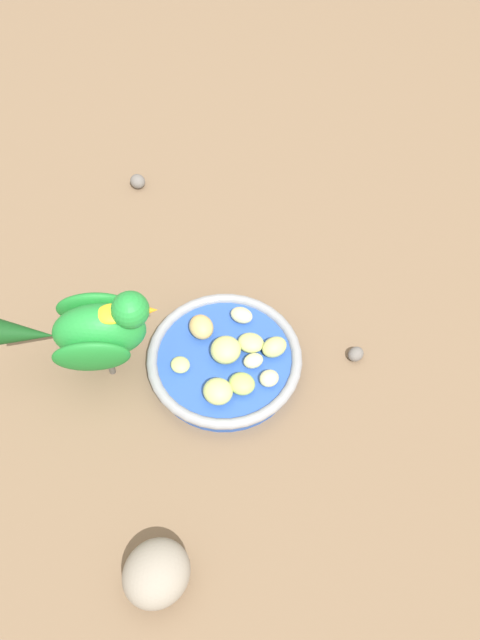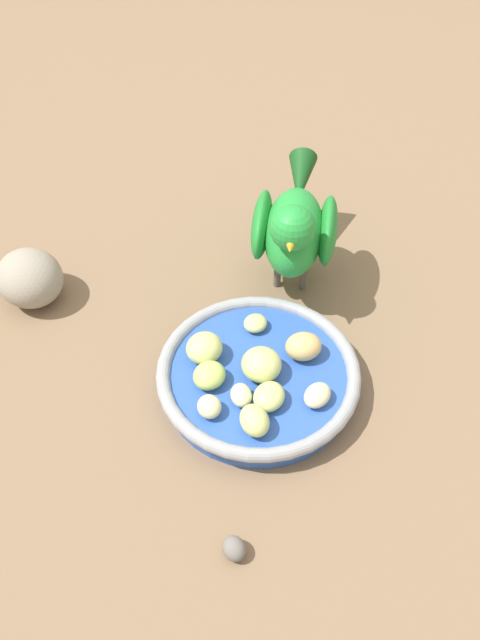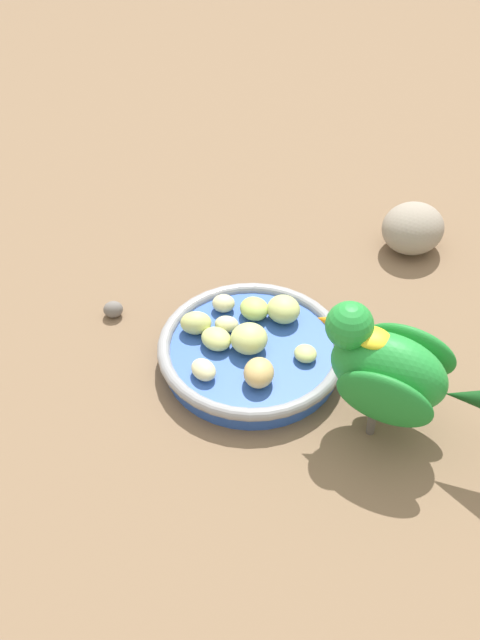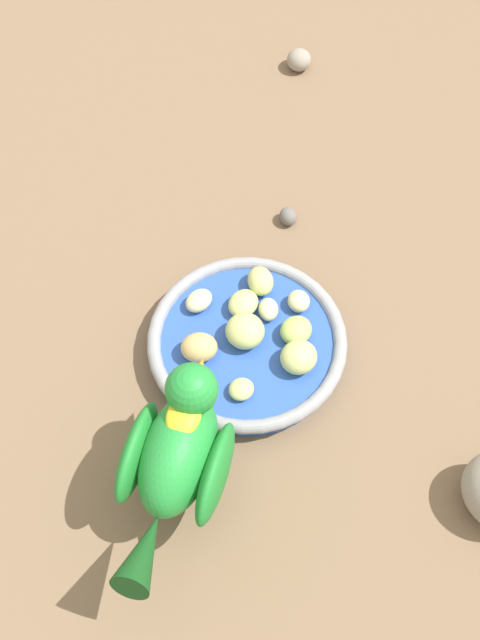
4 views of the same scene
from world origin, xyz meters
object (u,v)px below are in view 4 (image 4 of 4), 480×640
(apple_piece_9, at_px, (268,309))
(parrot, at_px, (177,456))
(apple_piece_7, at_px, (199,347))
(apple_piece_6, at_px, (199,301))
(apple_piece_0, at_px, (245,331))
(apple_piece_5, at_px, (243,304))
(apple_piece_1, at_px, (260,281))
(apple_piece_8, at_px, (296,330))
(apple_piece_3, at_px, (299,301))
(pebble_1, at_px, (299,60))
(feeding_bowl, at_px, (247,344))
(apple_piece_2, at_px, (298,358))
(apple_piece_4, at_px, (241,389))
(pebble_2, at_px, (288,216))

(apple_piece_9, bearing_deg, parrot, -100.66)
(apple_piece_7, bearing_deg, apple_piece_6, 106.34)
(apple_piece_0, bearing_deg, apple_piece_5, 107.20)
(apple_piece_1, bearing_deg, apple_piece_8, -44.33)
(apple_piece_3, xyz_separation_m, pebble_1, (-0.08, 0.35, -0.02))
(pebble_1, bearing_deg, feeding_bowl, -84.80)
(apple_piece_3, relative_size, pebble_1, 0.82)
(apple_piece_7, bearing_deg, apple_piece_9, 48.49)
(apple_piece_6, bearing_deg, apple_piece_1, 33.41)
(apple_piece_2, xyz_separation_m, apple_piece_3, (-0.01, 0.07, -0.00))
(apple_piece_9, bearing_deg, apple_piece_8, -28.91)
(apple_piece_2, height_order, apple_piece_5, apple_piece_2)
(feeding_bowl, height_order, apple_piece_3, apple_piece_3)
(apple_piece_8, distance_m, apple_piece_9, 0.04)
(apple_piece_9, relative_size, parrot, 0.13)
(apple_piece_0, xyz_separation_m, apple_piece_4, (0.01, -0.06, -0.01))
(apple_piece_4, xyz_separation_m, apple_piece_9, (0.00, 0.09, 0.00))
(apple_piece_1, bearing_deg, pebble_2, 87.00)
(apple_piece_1, distance_m, apple_piece_8, 0.07)
(feeding_bowl, bearing_deg, apple_piece_9, 70.05)
(parrot, bearing_deg, apple_piece_4, -16.18)
(apple_piece_3, bearing_deg, apple_piece_0, -130.81)
(apple_piece_6, relative_size, apple_piece_9, 1.17)
(apple_piece_1, xyz_separation_m, pebble_2, (0.01, 0.11, -0.03))
(parrot, bearing_deg, apple_piece_6, 12.33)
(apple_piece_8, bearing_deg, pebble_1, 101.88)
(apple_piece_2, distance_m, apple_piece_9, 0.06)
(apple_piece_3, xyz_separation_m, apple_piece_7, (-0.08, -0.08, 0.00))
(apple_piece_2, height_order, apple_piece_3, apple_piece_2)
(apple_piece_1, bearing_deg, apple_piece_0, -90.41)
(apple_piece_1, relative_size, apple_piece_6, 1.11)
(apple_piece_2, bearing_deg, apple_piece_8, 106.30)
(apple_piece_2, xyz_separation_m, apple_piece_9, (-0.04, 0.05, -0.01))
(apple_piece_1, bearing_deg, parrot, -95.34)
(apple_piece_9, distance_m, parrot, 0.20)
(apple_piece_4, relative_size, apple_piece_5, 0.73)
(apple_piece_9, height_order, pebble_2, apple_piece_9)
(apple_piece_0, xyz_separation_m, apple_piece_3, (0.04, 0.05, -0.01))
(apple_piece_4, bearing_deg, apple_piece_8, 63.65)
(apple_piece_0, relative_size, apple_piece_6, 1.30)
(apple_piece_0, bearing_deg, apple_piece_7, -143.95)
(apple_piece_6, bearing_deg, pebble_1, 87.00)
(apple_piece_0, relative_size, apple_piece_3, 1.57)
(pebble_2, bearing_deg, apple_piece_8, -74.76)
(apple_piece_6, xyz_separation_m, apple_piece_7, (0.02, -0.05, 0.00))
(pebble_1, bearing_deg, apple_piece_6, -93.00)
(feeding_bowl, xyz_separation_m, apple_piece_0, (-0.00, 0.00, 0.02))
(apple_piece_2, distance_m, apple_piece_3, 0.07)
(apple_piece_2, bearing_deg, apple_piece_0, 164.55)
(apple_piece_5, bearing_deg, apple_piece_1, 69.86)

